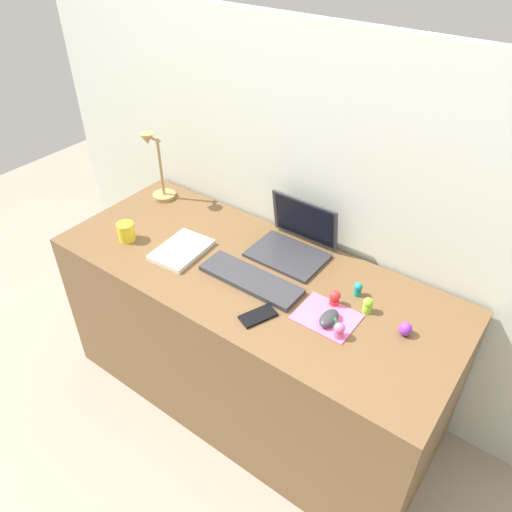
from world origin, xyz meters
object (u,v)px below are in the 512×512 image
object	(u,v)px
mouse	(329,318)
cell_phone	(258,316)
notebook_pad	(181,250)
coffee_mug	(126,232)
toy_figurine_lime	(368,305)
toy_figurine_purple	(405,329)
keyboard	(251,279)
toy_figurine_green	(335,321)
laptop	(295,240)
desk_lamp	(157,168)
toy_figurine_teal	(358,289)
toy_figurine_pink	(339,330)
toy_figurine_red	(335,297)

from	to	relation	value
mouse	cell_phone	xyz separation A→B (m)	(-0.21, -0.12, -0.02)
notebook_pad	coffee_mug	xyz separation A→B (m)	(-0.25, -0.07, 0.03)
cell_phone	toy_figurine_lime	size ratio (longest dim) A/B	2.11
mouse	toy_figurine_purple	size ratio (longest dim) A/B	1.94
keyboard	toy_figurine_purple	distance (m)	0.59
cell_phone	toy_figurine_green	world-z (taller)	toy_figurine_green
cell_phone	coffee_mug	size ratio (longest dim) A/B	1.62
laptop	notebook_pad	world-z (taller)	laptop
desk_lamp	toy_figurine_teal	xyz separation A→B (m)	(1.07, -0.06, -0.13)
keyboard	toy_figurine_pink	distance (m)	0.41
toy_figurine_red	toy_figurine_teal	distance (m)	0.11
coffee_mug	toy_figurine_red	xyz separation A→B (m)	(0.90, 0.16, -0.01)
notebook_pad	toy_figurine_red	distance (m)	0.66
toy_figurine_red	toy_figurine_lime	distance (m)	0.12
toy_figurine_purple	toy_figurine_lime	bearing A→B (deg)	170.38
toy_figurine_purple	toy_figurine_lime	world-z (taller)	toy_figurine_lime
cell_phone	laptop	bearing A→B (deg)	127.54
cell_phone	toy_figurine_lime	distance (m)	0.39
keyboard	toy_figurine_purple	world-z (taller)	toy_figurine_purple
toy_figurine_lime	toy_figurine_purple	bearing A→B (deg)	-9.62
toy_figurine_purple	toy_figurine_green	bearing A→B (deg)	-153.29
coffee_mug	toy_figurine_purple	distance (m)	1.18
laptop	toy_figurine_green	world-z (taller)	laptop
laptop	mouse	xyz separation A→B (m)	(0.32, -0.28, -0.03)
keyboard	toy_figurine_lime	world-z (taller)	toy_figurine_lime
laptop	toy_figurine_pink	xyz separation A→B (m)	(0.38, -0.32, -0.02)
cell_phone	desk_lamp	distance (m)	0.94
notebook_pad	toy_figurine_red	world-z (taller)	toy_figurine_red
notebook_pad	keyboard	bearing A→B (deg)	-1.16
desk_lamp	toy_figurine_purple	bearing A→B (deg)	-6.43
desk_lamp	toy_figurine_lime	bearing A→B (deg)	-6.00
mouse	coffee_mug	size ratio (longest dim) A/B	1.22
desk_lamp	toy_figurine_purple	size ratio (longest dim) A/B	6.96
mouse	toy_figurine_purple	distance (m)	0.25
keyboard	mouse	bearing A→B (deg)	-2.69
cell_phone	notebook_pad	bearing A→B (deg)	-171.88
laptop	toy_figurine_green	distance (m)	0.45
toy_figurine_red	toy_figurine_purple	size ratio (longest dim) A/B	1.26
toy_figurine_pink	toy_figurine_lime	size ratio (longest dim) A/B	1.00
notebook_pad	toy_figurine_teal	world-z (taller)	toy_figurine_teal
toy_figurine_red	toy_figurine_green	bearing A→B (deg)	-59.28
toy_figurine_teal	toy_figurine_green	world-z (taller)	toy_figurine_teal
keyboard	toy_figurine_red	distance (m)	0.33
toy_figurine_green	laptop	bearing A→B (deg)	140.78
laptop	desk_lamp	distance (m)	0.75
laptop	toy_figurine_lime	xyz separation A→B (m)	(0.40, -0.15, -0.02)
toy_figurine_teal	laptop	bearing A→B (deg)	164.31
laptop	cell_phone	size ratio (longest dim) A/B	2.34
toy_figurine_purple	toy_figurine_teal	size ratio (longest dim) A/B	0.89
toy_figurine_purple	toy_figurine_teal	world-z (taller)	toy_figurine_teal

